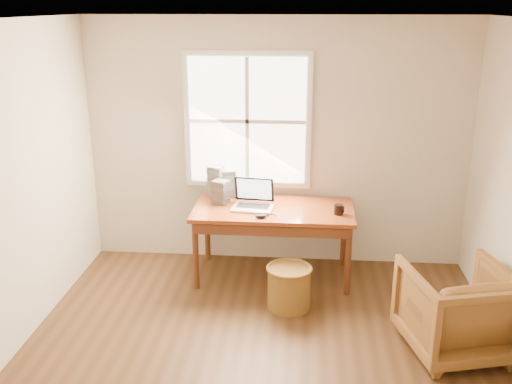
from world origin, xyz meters
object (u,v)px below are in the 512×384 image
armchair (457,310)px  laptop (253,196)px  wicker_stool (289,288)px  coffee_mug (338,210)px  desk (273,210)px  cd_stack_a (228,183)px

armchair → laptop: laptop is taller
wicker_stool → laptop: 0.98m
wicker_stool → coffee_mug: (0.45, 0.51, 0.60)m
desk → laptop: size_ratio=4.31×
armchair → wicker_stool: size_ratio=2.04×
armchair → coffee_mug: size_ratio=8.15×
laptop → coffee_mug: 0.85m
desk → laptop: laptop is taller
cd_stack_a → wicker_stool: bearing=-54.7°
wicker_stool → cd_stack_a: 1.38m
armchair → cd_stack_a: bearing=-51.2°
armchair → wicker_stool: (-1.36, 0.57, -0.17)m
desk → cd_stack_a: bearing=146.0°
wicker_stool → coffee_mug: bearing=48.4°
wicker_stool → laptop: (-0.39, 0.59, 0.68)m
laptop → coffee_mug: (0.84, -0.08, -0.08)m
armchair → laptop: size_ratio=2.18×
desk → laptop: (-0.20, -0.05, 0.15)m
coffee_mug → cd_stack_a: 1.23m
armchair → coffee_mug: 1.48m
laptop → desk: bearing=19.4°
laptop → cd_stack_a: 0.48m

